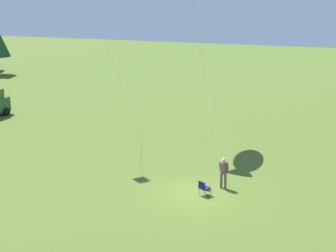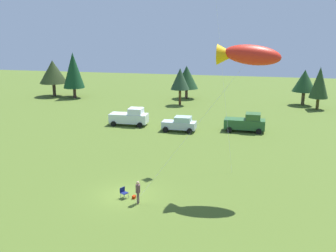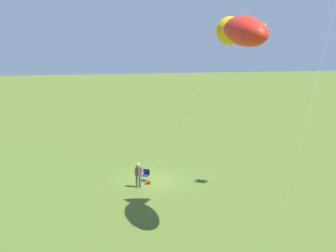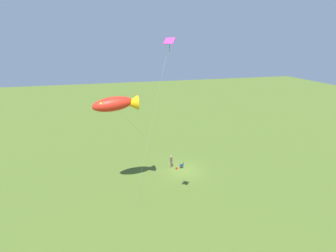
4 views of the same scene
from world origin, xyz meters
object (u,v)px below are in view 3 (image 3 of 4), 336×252
object	(u,v)px
person_kite_flyer	(138,173)
folding_chair	(146,174)
kite_large_fish	(242,31)
backpack_on_grass	(148,183)

from	to	relation	value
person_kite_flyer	folding_chair	world-z (taller)	person_kite_flyer
person_kite_flyer	folding_chair	xyz separation A→B (m)	(-1.38, 0.68, -0.53)
folding_chair	kite_large_fish	distance (m)	13.91
person_kite_flyer	backpack_on_grass	world-z (taller)	person_kite_flyer
folding_chair	backpack_on_grass	distance (m)	0.89
backpack_on_grass	kite_large_fish	size ratio (longest dim) A/B	0.03
folding_chair	kite_large_fish	world-z (taller)	kite_large_fish
backpack_on_grass	kite_large_fish	distance (m)	13.70
folding_chair	kite_large_fish	xyz separation A→B (m)	(8.57, 4.09, 10.16)
backpack_on_grass	kite_large_fish	xyz separation A→B (m)	(7.77, 4.02, 10.54)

